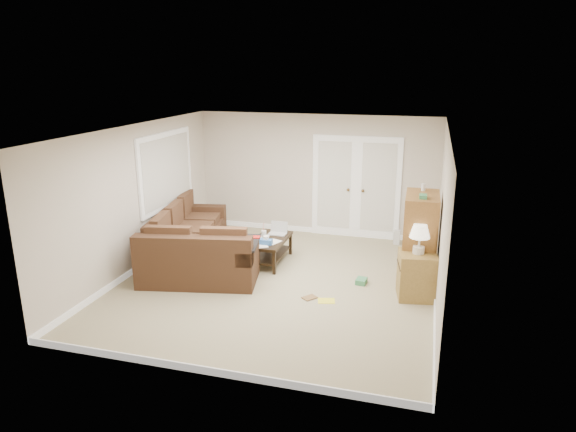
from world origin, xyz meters
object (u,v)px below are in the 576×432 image
(coffee_table, at_px, (271,249))
(tv_armoire, at_px, (419,240))
(sectional_sofa, at_px, (193,247))
(side_cabinet, at_px, (417,271))

(coffee_table, bearing_deg, tv_armoire, -5.59)
(coffee_table, bearing_deg, sectional_sofa, -157.24)
(coffee_table, height_order, side_cabinet, side_cabinet)
(sectional_sofa, distance_m, side_cabinet, 3.87)
(sectional_sofa, relative_size, tv_armoire, 1.87)
(tv_armoire, bearing_deg, side_cabinet, -90.87)
(coffee_table, relative_size, tv_armoire, 0.69)
(sectional_sofa, relative_size, side_cabinet, 2.59)
(sectional_sofa, distance_m, tv_armoire, 3.89)
(tv_armoire, bearing_deg, sectional_sofa, -177.47)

